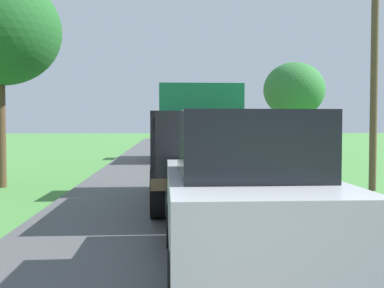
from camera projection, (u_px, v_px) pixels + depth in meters
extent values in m
cube|color=#2D2D30|center=(206.00, 177.00, 10.49)|extent=(0.90, 5.51, 0.24)
cube|color=brown|center=(206.00, 168.00, 10.49)|extent=(2.30, 5.80, 0.20)
cube|color=#197A4C|center=(199.00, 122.00, 12.39)|extent=(2.10, 1.90, 1.90)
cube|color=black|center=(197.00, 110.00, 13.33)|extent=(1.78, 0.02, 0.76)
cube|color=#232328|center=(155.00, 141.00, 9.42)|extent=(0.08, 3.85, 1.10)
cube|color=#232328|center=(264.00, 140.00, 9.55)|extent=(0.08, 3.85, 1.10)
cube|color=#232328|center=(221.00, 144.00, 7.61)|extent=(2.30, 0.08, 1.10)
cube|color=#232328|center=(202.00, 138.00, 11.37)|extent=(2.30, 0.08, 1.10)
cylinder|color=black|center=(160.00, 173.00, 12.23)|extent=(0.28, 1.00, 1.00)
cylinder|color=black|center=(239.00, 173.00, 12.35)|extent=(0.28, 1.00, 1.00)
cylinder|color=black|center=(158.00, 192.00, 8.85)|extent=(0.28, 1.00, 1.00)
cylinder|color=black|center=(267.00, 191.00, 8.97)|extent=(0.28, 1.00, 1.00)
ellipsoid|color=#A1C829|center=(244.00, 156.00, 10.66)|extent=(0.42, 0.54, 0.49)
ellipsoid|color=#A7BB2C|center=(198.00, 155.00, 10.86)|extent=(0.50, 0.59, 0.36)
ellipsoid|color=#AACE24|center=(183.00, 127.00, 10.26)|extent=(0.40, 0.43, 0.39)
ellipsoid|color=#A3C420|center=(225.00, 127.00, 10.55)|extent=(0.57, 0.74, 0.49)
ellipsoid|color=gold|center=(190.00, 163.00, 8.57)|extent=(0.45, 0.56, 0.50)
ellipsoid|color=#A4BB28|center=(178.00, 141.00, 9.97)|extent=(0.42, 0.52, 0.52)
ellipsoid|color=#ACD126|center=(186.00, 126.00, 10.21)|extent=(0.48, 0.47, 0.41)
ellipsoid|color=#A4BB2A|center=(174.00, 157.00, 9.93)|extent=(0.43, 0.44, 0.50)
cube|color=#2D2D30|center=(180.00, 148.00, 23.64)|extent=(0.90, 5.51, 0.24)
cube|color=brown|center=(180.00, 144.00, 23.63)|extent=(2.30, 5.80, 0.20)
cube|color=silver|center=(179.00, 123.00, 25.53)|extent=(2.10, 1.90, 1.90)
cube|color=black|center=(178.00, 117.00, 26.47)|extent=(1.78, 0.02, 0.76)
cube|color=maroon|center=(158.00, 131.00, 22.57)|extent=(0.08, 3.85, 1.10)
cube|color=maroon|center=(203.00, 131.00, 22.70)|extent=(0.08, 3.85, 1.10)
cube|color=maroon|center=(182.00, 132.00, 20.75)|extent=(2.30, 0.08, 1.10)
cube|color=maroon|center=(179.00, 131.00, 24.51)|extent=(2.30, 0.08, 1.10)
cylinder|color=black|center=(160.00, 148.00, 25.37)|extent=(0.28, 1.00, 1.00)
cylinder|color=black|center=(198.00, 148.00, 25.50)|extent=(0.28, 1.00, 1.00)
cylinder|color=black|center=(159.00, 152.00, 21.99)|extent=(0.28, 1.00, 1.00)
cylinder|color=black|center=(203.00, 152.00, 22.11)|extent=(0.28, 1.00, 1.00)
ellipsoid|color=#B2C82E|center=(188.00, 139.00, 22.88)|extent=(0.53, 0.56, 0.37)
ellipsoid|color=#B1CD2F|center=(184.00, 140.00, 22.39)|extent=(0.45, 0.56, 0.36)
ellipsoid|color=#B0C526|center=(186.00, 125.00, 23.50)|extent=(0.45, 0.54, 0.42)
ellipsoid|color=#9FD124|center=(169.00, 132.00, 22.78)|extent=(0.45, 0.57, 0.45)
ellipsoid|color=#A5BA24|center=(177.00, 132.00, 22.69)|extent=(0.54, 0.62, 0.48)
ellipsoid|color=#A3B825|center=(197.00, 138.00, 23.27)|extent=(0.59, 0.66, 0.43)
ellipsoid|color=gold|center=(168.00, 133.00, 23.32)|extent=(0.45, 0.41, 0.45)
ellipsoid|color=gold|center=(194.00, 139.00, 22.02)|extent=(0.41, 0.38, 0.45)
ellipsoid|color=#ADBF24|center=(170.00, 133.00, 21.94)|extent=(0.48, 0.59, 0.45)
ellipsoid|color=#B2CD21|center=(191.00, 138.00, 23.66)|extent=(0.57, 0.66, 0.42)
cylinder|color=brown|center=(374.00, 70.00, 12.98)|extent=(0.20, 0.20, 6.72)
cylinder|color=#4C3823|center=(1.00, 134.00, 13.73)|extent=(0.28, 0.28, 3.18)
cylinder|color=#4C3823|center=(294.00, 137.00, 24.81)|extent=(0.28, 0.28, 2.41)
ellipsoid|color=#2D7033|center=(294.00, 90.00, 24.71)|extent=(3.23, 3.23, 2.91)
cube|color=#B7BABF|center=(241.00, 206.00, 5.46)|extent=(1.70, 4.10, 0.80)
cube|color=black|center=(244.00, 143.00, 5.23)|extent=(1.44, 2.05, 0.70)
cylinder|color=black|center=(173.00, 226.00, 6.70)|extent=(0.20, 0.64, 0.64)
cylinder|color=black|center=(279.00, 224.00, 6.79)|extent=(0.20, 0.64, 0.64)
cylinder|color=black|center=(179.00, 287.00, 4.17)|extent=(0.20, 0.64, 0.64)
cylinder|color=black|center=(347.00, 284.00, 4.26)|extent=(0.20, 0.64, 0.64)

